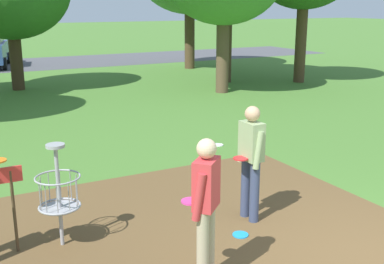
{
  "coord_description": "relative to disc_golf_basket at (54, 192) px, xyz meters",
  "views": [
    {
      "loc": [
        -4.54,
        -3.49,
        3.1
      ],
      "look_at": [
        -0.81,
        3.49,
        1.0
      ],
      "focal_mm": 45.38,
      "sensor_mm": 36.0,
      "label": 1
    }
  ],
  "objects": [
    {
      "name": "dirt_tee_pad",
      "position": [
        1.74,
        -0.5,
        -0.75
      ],
      "size": [
        6.11,
        5.16,
        0.01
      ],
      "primitive_type": "cube",
      "color": "brown",
      "rests_on": "ground"
    },
    {
      "name": "disc_golf_basket",
      "position": [
        0.0,
        0.0,
        0.0
      ],
      "size": [
        0.98,
        0.58,
        1.39
      ],
      "color": "#9E9EA3",
      "rests_on": "ground"
    },
    {
      "name": "player_foreground_watching",
      "position": [
        2.7,
        -0.51,
        0.21
      ],
      "size": [
        0.4,
        0.47,
        1.71
      ],
      "color": "#384260",
      "rests_on": "ground"
    },
    {
      "name": "player_throwing",
      "position": [
        1.3,
        -1.67,
        0.21
      ],
      "size": [
        0.46,
        0.45,
        1.71
      ],
      "color": "tan",
      "rests_on": "ground"
    },
    {
      "name": "frisbee_mid_grass",
      "position": [
        4.29,
        3.01,
        -0.74
      ],
      "size": [
        0.24,
        0.24,
        0.02
      ],
      "primitive_type": "cylinder",
      "color": "white",
      "rests_on": "ground"
    },
    {
      "name": "frisbee_far_left",
      "position": [
        2.29,
        -0.91,
        -0.74
      ],
      "size": [
        0.22,
        0.22,
        0.02
      ],
      "primitive_type": "cylinder",
      "color": "#1E93DB",
      "rests_on": "ground"
    },
    {
      "name": "parking_lot_strip",
      "position": [
        3.36,
        20.79,
        -0.75
      ],
      "size": [
        36.0,
        6.0,
        0.01
      ],
      "primitive_type": "cube",
      "color": "#4C4C51",
      "rests_on": "ground"
    }
  ]
}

